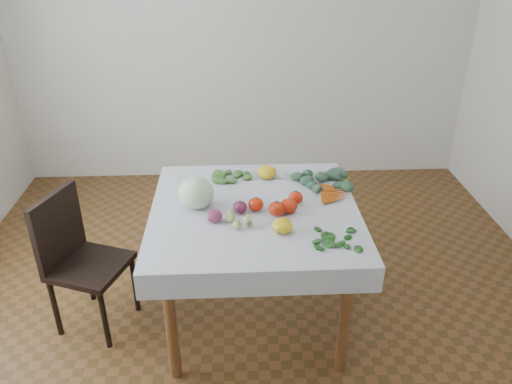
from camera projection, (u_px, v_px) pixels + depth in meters
ground at (255, 315)px, 3.07m from camera, size 4.00×4.00×0.00m
back_wall at (243, 29)px, 4.19m from camera, size 4.00×0.04×2.70m
table at (255, 224)px, 2.76m from camera, size 1.00×1.00×0.75m
tablecloth at (255, 209)px, 2.71m from camera, size 1.12×1.12×0.01m
chair at (77, 253)px, 2.81m from camera, size 0.49×0.49×0.84m
cabbage at (196, 193)px, 2.69m from camera, size 0.23×0.23×0.17m
tomato_a at (256, 204)px, 2.68m from camera, size 0.10×0.10×0.07m
tomato_b at (289, 206)px, 2.66m from camera, size 0.11×0.11×0.08m
tomato_c at (277, 209)px, 2.63m from camera, size 0.11×0.11×0.08m
tomato_d at (296, 197)px, 2.75m from camera, size 0.09×0.09×0.07m
heirloom_back at (267, 172)px, 3.02m from camera, size 0.14×0.14×0.08m
heirloom_front at (283, 226)px, 2.49m from camera, size 0.12×0.12×0.07m
onion_a at (215, 216)px, 2.57m from camera, size 0.10×0.10×0.07m
onion_b at (240, 207)px, 2.66m from camera, size 0.09×0.09×0.07m
tomatillo_cluster at (241, 221)px, 2.55m from camera, size 0.14×0.12×0.05m
carrot_bunch at (336, 193)px, 2.85m from camera, size 0.17×0.23×0.03m
kale_bunch at (321, 180)px, 2.97m from camera, size 0.32×0.30×0.04m
basil_bunch at (330, 239)px, 2.44m from camera, size 0.26×0.23×0.01m
dill_bunch at (233, 177)px, 3.02m from camera, size 0.23×0.22×0.03m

